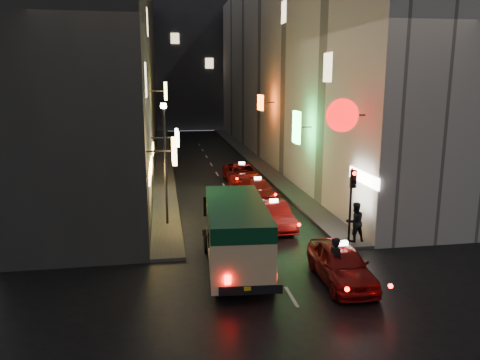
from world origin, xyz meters
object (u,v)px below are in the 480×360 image
minibus (236,228)px  lamp_post (165,156)px  traffic_light (352,190)px  pedestrian_crossing (336,259)px  taxi_near (341,261)px

minibus → lamp_post: lamp_post is taller
minibus → traffic_light: bearing=16.8°
traffic_light → lamp_post: size_ratio=0.56×
pedestrian_crossing → traffic_light: size_ratio=0.61×
pedestrian_crossing → traffic_light: bearing=-50.1°
pedestrian_crossing → traffic_light: 4.71m
taxi_near → traffic_light: traffic_light is taller
traffic_light → minibus: bearing=-163.2°
minibus → pedestrian_crossing: (3.37, -2.18, -0.67)m
traffic_light → taxi_near: bearing=-117.2°
minibus → pedestrian_crossing: 4.07m
pedestrian_crossing → traffic_light: (2.16, 3.86, 1.62)m
minibus → taxi_near: 4.25m
traffic_light → lamp_post: lamp_post is taller
taxi_near → minibus: bearing=153.1°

